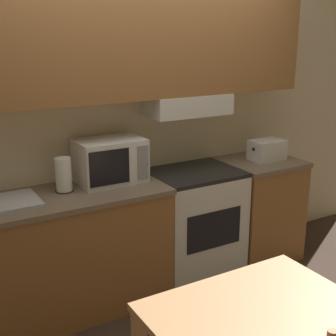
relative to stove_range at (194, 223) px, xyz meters
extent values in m
plane|color=#3D2D23|center=(-0.44, 0.28, -0.44)|extent=(16.00, 16.00, 0.00)
cube|color=beige|center=(-0.44, 0.31, 0.83)|extent=(5.24, 0.05, 2.55)
cube|color=#936033|center=(-0.44, 0.12, 1.41)|extent=(2.84, 0.32, 0.75)
cube|color=silver|center=(0.00, 0.12, 0.95)|extent=(0.66, 0.34, 0.16)
cube|color=#936033|center=(-1.11, -0.01, -0.02)|extent=(1.50, 0.59, 0.85)
cube|color=#75604C|center=(-1.11, -0.01, 0.42)|extent=(1.52, 0.61, 0.04)
cube|color=#936033|center=(0.67, -0.01, -0.02)|extent=(0.61, 0.59, 0.85)
cube|color=#75604C|center=(0.67, -0.01, 0.42)|extent=(0.63, 0.61, 0.04)
cube|color=silver|center=(0.00, 0.00, -0.02)|extent=(0.70, 0.57, 0.86)
cube|color=black|center=(0.00, 0.00, 0.43)|extent=(0.70, 0.57, 0.03)
cube|color=black|center=(0.00, -0.29, 0.05)|extent=(0.49, 0.01, 0.30)
cylinder|color=black|center=(-0.16, -0.11, 0.44)|extent=(0.10, 0.10, 0.01)
cylinder|color=black|center=(0.16, -0.11, 0.44)|extent=(0.10, 0.10, 0.01)
cylinder|color=black|center=(-0.16, 0.11, 0.44)|extent=(0.10, 0.10, 0.01)
cylinder|color=black|center=(0.16, 0.11, 0.44)|extent=(0.10, 0.10, 0.01)
cube|color=silver|center=(-0.68, 0.09, 0.60)|extent=(0.48, 0.33, 0.32)
cube|color=black|center=(-0.75, -0.08, 0.60)|extent=(0.30, 0.01, 0.25)
cube|color=gray|center=(-0.49, -0.08, 0.60)|extent=(0.09, 0.01, 0.25)
cube|color=silver|center=(0.72, -0.03, 0.53)|extent=(0.29, 0.19, 0.17)
cube|color=black|center=(0.57, -0.03, 0.56)|extent=(0.01, 0.02, 0.02)
cube|color=black|center=(0.62, -0.03, 0.61)|extent=(0.04, 0.14, 0.01)
cube|color=black|center=(0.68, -0.03, 0.61)|extent=(0.04, 0.14, 0.01)
cube|color=black|center=(0.75, -0.03, 0.61)|extent=(0.04, 0.14, 0.01)
cube|color=black|center=(0.82, -0.03, 0.61)|extent=(0.04, 0.14, 0.01)
cylinder|color=black|center=(-1.04, 0.05, 0.45)|extent=(0.13, 0.13, 0.01)
cylinder|color=white|center=(-1.04, 0.05, 0.56)|extent=(0.11, 0.11, 0.23)
cube|color=tan|center=(-0.70, -1.57, 0.30)|extent=(0.95, 0.66, 0.04)
cube|color=tan|center=(-0.27, -1.28, -0.08)|extent=(0.06, 0.06, 0.73)
camera|label=1|loc=(-1.96, -2.94, 1.51)|focal=50.00mm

